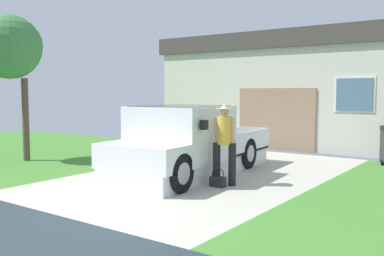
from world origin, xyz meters
TOP-DOWN VIEW (x-y plane):
  - pickup_truck at (-0.37, 3.90)m, footprint 2.34×5.32m
  - person_with_hat at (0.93, 3.58)m, footprint 0.49×0.39m
  - handbag at (0.91, 3.34)m, footprint 0.33×0.17m
  - house_with_garage at (-1.34, 12.56)m, footprint 8.86×6.32m
  - front_yard_tree at (-5.87, 2.91)m, footprint 1.85×1.91m

SIDE VIEW (x-z plane):
  - handbag at x=0.91m, z-range -0.08..0.34m
  - pickup_truck at x=-0.37m, z-range -0.09..1.61m
  - person_with_hat at x=0.93m, z-range 0.08..1.84m
  - house_with_garage at x=-1.34m, z-range 0.02..4.16m
  - front_yard_tree at x=-5.87m, z-range 1.20..5.43m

